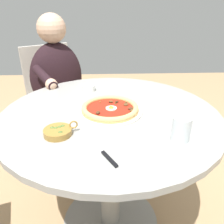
# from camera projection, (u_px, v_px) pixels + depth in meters

# --- Properties ---
(ground_plane) EXTENTS (6.00, 6.00, 0.02)m
(ground_plane) POSITION_uv_depth(u_px,v_px,m) (110.00, 222.00, 1.39)
(ground_plane) COLOR tan
(dining_table) EXTENTS (1.00, 1.00, 0.74)m
(dining_table) POSITION_uv_depth(u_px,v_px,m) (110.00, 146.00, 1.14)
(dining_table) COLOR #999993
(dining_table) RESTS_ON ground
(pizza_on_plate) EXTENTS (0.29, 0.29, 0.03)m
(pizza_on_plate) POSITION_uv_depth(u_px,v_px,m) (110.00, 109.00, 1.05)
(pizza_on_plate) COLOR white
(pizza_on_plate) RESTS_ON dining_table
(water_glass) EXTENTS (0.07, 0.07, 0.09)m
(water_glass) POSITION_uv_depth(u_px,v_px,m) (181.00, 130.00, 0.83)
(water_glass) COLOR silver
(water_glass) RESTS_ON dining_table
(steak_knife) EXTENTS (0.11, 0.18, 0.01)m
(steak_knife) POSITION_uv_depth(u_px,v_px,m) (105.00, 155.00, 0.76)
(steak_knife) COLOR silver
(steak_knife) RESTS_ON dining_table
(ramekin_capers) EXTENTS (0.07, 0.07, 0.03)m
(ramekin_capers) POSITION_uv_depth(u_px,v_px,m) (89.00, 88.00, 1.29)
(ramekin_capers) COLOR white
(ramekin_capers) RESTS_ON dining_table
(olive_pan) EXTENTS (0.13, 0.11, 0.05)m
(olive_pan) POSITION_uv_depth(u_px,v_px,m) (58.00, 132.00, 0.87)
(olive_pan) COLOR olive
(olive_pan) RESTS_ON dining_table
(diner_person) EXTENTS (0.44, 0.58, 1.13)m
(diner_person) POSITION_uv_depth(u_px,v_px,m) (60.00, 102.00, 1.74)
(diner_person) COLOR #282833
(diner_person) RESTS_ON ground
(cafe_chair_diner) EXTENTS (0.57, 0.57, 0.89)m
(cafe_chair_diner) POSITION_uv_depth(u_px,v_px,m) (53.00, 93.00, 1.84)
(cafe_chair_diner) COLOR beige
(cafe_chair_diner) RESTS_ON ground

